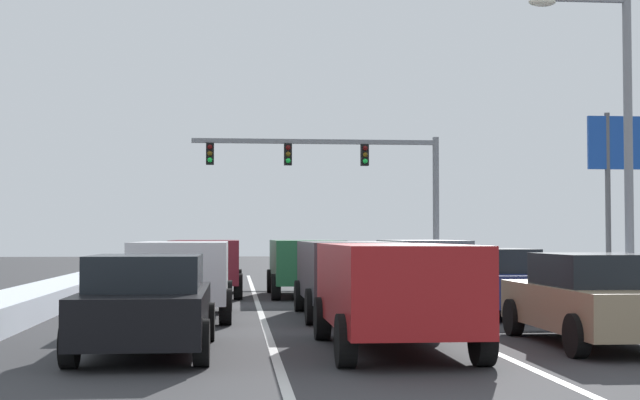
# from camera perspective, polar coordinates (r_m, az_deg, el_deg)

# --- Properties ---
(ground_plane) EXTENTS (120.00, 120.00, 0.00)m
(ground_plane) POSITION_cam_1_polar(r_m,az_deg,el_deg) (20.88, 1.09, -7.18)
(ground_plane) COLOR #333335
(lane_stripe_between_right_lane_and_center_lane) EXTENTS (0.14, 35.88, 0.01)m
(lane_stripe_between_right_lane_and_center_lane) POSITION_cam_1_polar(r_m,az_deg,el_deg) (24.34, 4.23, -6.46)
(lane_stripe_between_right_lane_and_center_lane) COLOR silver
(lane_stripe_between_right_lane_and_center_lane) RESTS_ON ground
(lane_stripe_between_center_lane_and_left_lane) EXTENTS (0.14, 35.88, 0.01)m
(lane_stripe_between_center_lane_and_left_lane) POSITION_cam_1_polar(r_m,az_deg,el_deg) (24.01, -3.85, -6.52)
(lane_stripe_between_center_lane_and_left_lane) COLOR silver
(lane_stripe_between_center_lane_and_left_lane) RESTS_ON ground
(snow_bank_right_shoulder) EXTENTS (1.46, 35.88, 0.73)m
(snow_bank_right_shoulder) POSITION_cam_1_polar(r_m,az_deg,el_deg) (25.72, 16.01, -5.34)
(snow_bank_right_shoulder) COLOR silver
(snow_bank_right_shoulder) RESTS_ON ground
(snow_bank_left_shoulder) EXTENTS (1.41, 35.88, 0.55)m
(snow_bank_left_shoulder) POSITION_cam_1_polar(r_m,az_deg,el_deg) (24.44, -16.43, -5.72)
(snow_bank_left_shoulder) COLOR silver
(snow_bank_left_shoulder) RESTS_ON ground
(sedan_tan_right_lane_nearest) EXTENTS (2.00, 4.50, 1.51)m
(sedan_tan_right_lane_nearest) POSITION_cam_1_polar(r_m,az_deg,el_deg) (15.90, 16.65, -5.88)
(sedan_tan_right_lane_nearest) COLOR #937F60
(sedan_tan_right_lane_nearest) RESTS_ON ground
(sedan_navy_right_lane_second) EXTENTS (2.00, 4.50, 1.51)m
(sedan_navy_right_lane_second) POSITION_cam_1_polar(r_m,az_deg,el_deg) (21.47, 10.52, -4.97)
(sedan_navy_right_lane_second) COLOR navy
(sedan_navy_right_lane_second) RESTS_ON ground
(suv_gray_right_lane_third) EXTENTS (2.16, 4.90, 1.67)m
(suv_gray_right_lane_third) POSITION_cam_1_polar(r_m,az_deg,el_deg) (27.60, 6.30, -3.85)
(suv_gray_right_lane_third) COLOR slate
(suv_gray_right_lane_third) RESTS_ON ground
(suv_red_center_lane_nearest) EXTENTS (2.16, 4.90, 1.67)m
(suv_red_center_lane_nearest) POSITION_cam_1_polar(r_m,az_deg,el_deg) (14.46, 4.57, -5.34)
(suv_red_center_lane_nearest) COLOR maroon
(suv_red_center_lane_nearest) RESTS_ON ground
(suv_charcoal_center_lane_second) EXTENTS (2.16, 4.90, 1.67)m
(suv_charcoal_center_lane_second) POSITION_cam_1_polar(r_m,az_deg,el_deg) (20.43, 1.78, -4.43)
(suv_charcoal_center_lane_second) COLOR #38383D
(suv_charcoal_center_lane_second) RESTS_ON ground
(suv_green_center_lane_third) EXTENTS (2.16, 4.90, 1.67)m
(suv_green_center_lane_third) POSITION_cam_1_polar(r_m,az_deg,el_deg) (27.60, -0.92, -3.86)
(suv_green_center_lane_third) COLOR #1E5633
(suv_green_center_lane_third) RESTS_ON ground
(sedan_black_left_lane_nearest) EXTENTS (2.00, 4.50, 1.51)m
(sedan_black_left_lane_nearest) POSITION_cam_1_polar(r_m,az_deg,el_deg) (14.44, -10.67, -6.32)
(sedan_black_left_lane_nearest) COLOR black
(sedan_black_left_lane_nearest) RESTS_ON ground
(suv_white_left_lane_second) EXTENTS (2.16, 4.90, 1.67)m
(suv_white_left_lane_second) POSITION_cam_1_polar(r_m,az_deg,el_deg) (20.49, -8.50, -4.40)
(suv_white_left_lane_second) COLOR silver
(suv_white_left_lane_second) RESTS_ON ground
(suv_maroon_left_lane_third) EXTENTS (2.16, 4.90, 1.67)m
(suv_maroon_left_lane_third) POSITION_cam_1_polar(r_m,az_deg,el_deg) (27.84, -7.07, -3.83)
(suv_maroon_left_lane_third) COLOR maroon
(suv_maroon_left_lane_third) RESTS_ON ground
(traffic_light_gantry) EXTENTS (10.94, 0.47, 6.20)m
(traffic_light_gantry) POSITION_cam_1_polar(r_m,az_deg,el_deg) (40.66, 1.91, 1.91)
(traffic_light_gantry) COLOR slate
(traffic_light_gantry) RESTS_ON ground
(street_lamp_right_mid) EXTENTS (2.66, 0.36, 7.93)m
(street_lamp_right_mid) POSITION_cam_1_polar(r_m,az_deg,el_deg) (24.43, 17.73, 4.85)
(street_lamp_right_mid) COLOR gray
(street_lamp_right_mid) RESTS_ON ground
(roadside_sign_right) EXTENTS (3.20, 0.16, 5.50)m
(roadside_sign_right) POSITION_cam_1_polar(r_m,az_deg,el_deg) (29.36, 19.17, 2.22)
(roadside_sign_right) COLOR #59595B
(roadside_sign_right) RESTS_ON ground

